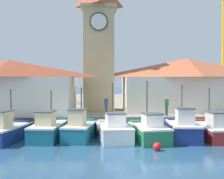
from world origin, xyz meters
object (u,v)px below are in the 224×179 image
at_px(fishing_boat_right_outer, 213,130).
at_px(fishing_boat_left_inner, 49,129).
at_px(warehouse_right, 187,84).
at_px(fishing_boat_center, 114,131).
at_px(warehouse_left, 9,86).
at_px(fishing_boat_left_outer, 7,131).
at_px(mooring_buoy, 157,147).
at_px(clock_tower, 99,40).
at_px(fishing_boat_right_inner, 183,129).
at_px(fishing_boat_mid_right, 149,131).
at_px(port_crane_far, 224,55).
at_px(fishing_boat_mid_left, 79,129).
at_px(dock_worker_near_tower, 106,105).
at_px(dock_worker_along_quay, 166,106).

bearing_deg(fishing_boat_right_outer, fishing_boat_left_inner, 178.80).
xyz_separation_m(fishing_boat_left_inner, warehouse_right, (12.43, 8.12, 3.20)).
height_order(fishing_boat_center, warehouse_left, warehouse_left).
height_order(fishing_boat_left_outer, mooring_buoy, fishing_boat_left_outer).
xyz_separation_m(fishing_boat_left_outer, clock_tower, (6.41, 9.51, 7.64)).
bearing_deg(clock_tower, fishing_boat_center, -82.84).
bearing_deg(fishing_boat_center, fishing_boat_left_inner, 171.51).
height_order(fishing_boat_left_outer, fishing_boat_right_inner, fishing_boat_right_inner).
height_order(fishing_boat_left_outer, fishing_boat_mid_right, fishing_boat_mid_right).
relative_size(fishing_boat_right_outer, clock_tower, 0.36).
xyz_separation_m(warehouse_left, warehouse_right, (17.03, 2.27, 0.17)).
bearing_deg(port_crane_far, fishing_boat_center, -130.58).
relative_size(clock_tower, mooring_buoy, 29.07).
bearing_deg(fishing_boat_mid_right, fishing_boat_mid_left, 171.76).
relative_size(fishing_boat_right_outer, dock_worker_near_tower, 3.29).
bearing_deg(fishing_boat_right_outer, fishing_boat_mid_right, -170.46).
bearing_deg(fishing_boat_right_inner, mooring_buoy, -126.72).
relative_size(fishing_boat_left_inner, port_crane_far, 0.32).
height_order(fishing_boat_center, mooring_buoy, fishing_boat_center).
relative_size(fishing_boat_center, port_crane_far, 0.27).
relative_size(fishing_boat_right_inner, mooring_buoy, 8.51).
relative_size(warehouse_right, port_crane_far, 0.77).
bearing_deg(clock_tower, warehouse_left, -160.75).
xyz_separation_m(fishing_boat_center, fishing_boat_mid_right, (2.50, -0.36, 0.01)).
relative_size(fishing_boat_mid_left, warehouse_right, 0.34).
height_order(clock_tower, port_crane_far, port_crane_far).
bearing_deg(fishing_boat_right_outer, port_crane_far, 66.39).
height_order(fishing_boat_left_outer, fishing_boat_left_inner, fishing_boat_left_outer).
bearing_deg(dock_worker_near_tower, warehouse_left, 169.45).
xyz_separation_m(fishing_boat_left_inner, fishing_boat_right_outer, (12.09, -0.25, -0.05)).
bearing_deg(fishing_boat_right_outer, dock_worker_near_tower, 150.37).
xyz_separation_m(fishing_boat_mid_left, fishing_boat_right_inner, (7.49, -0.33, 0.04)).
distance_m(port_crane_far, mooring_buoy, 24.62).
distance_m(fishing_boat_right_inner, warehouse_right, 9.71).
bearing_deg(port_crane_far, fishing_boat_right_outer, -113.61).
relative_size(fishing_boat_left_outer, warehouse_right, 0.39).
distance_m(fishing_boat_mid_left, fishing_boat_center, 2.50).
height_order(clock_tower, dock_worker_near_tower, clock_tower).
relative_size(fishing_boat_right_outer, port_crane_far, 0.31).
xyz_separation_m(fishing_boat_right_outer, port_crane_far, (7.23, 16.55, 6.81)).
xyz_separation_m(fishing_boat_left_inner, mooring_buoy, (7.33, -3.95, -0.49)).
bearing_deg(warehouse_left, dock_worker_near_tower, -10.55).
distance_m(fishing_boat_center, fishing_boat_mid_right, 2.53).
distance_m(fishing_boat_right_outer, mooring_buoy, 6.04).
distance_m(fishing_boat_left_inner, warehouse_right, 15.19).
xyz_separation_m(fishing_boat_center, warehouse_left, (-9.36, 6.56, 3.05)).
relative_size(warehouse_left, dock_worker_along_quay, 7.40).
height_order(fishing_boat_center, fishing_boat_right_outer, fishing_boat_center).
bearing_deg(fishing_boat_center, fishing_boat_mid_left, 171.60).
distance_m(fishing_boat_left_outer, fishing_boat_mid_right, 10.10).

